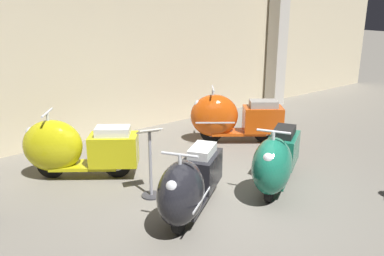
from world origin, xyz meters
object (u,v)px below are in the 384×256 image
Objects in this scene: scooter_3 at (229,118)px; info_stanchion at (151,168)px; scooter_0 at (72,148)px; scooter_2 at (276,161)px; scooter_1 at (188,186)px.

scooter_3 is 2.68m from info_stanchion.
scooter_0 reaches higher than info_stanchion.
scooter_3 is at bearing -145.27° from scooter_2.
scooter_0 is 3.09m from scooter_3.
info_stanchion is at bearing 60.03° from scooter_3.
scooter_1 is 0.94× the size of scooter_3.
scooter_1 is at bearing -86.59° from info_stanchion.
scooter_0 is 1.00× the size of scooter_3.
scooter_1 is at bearing 143.18° from scooter_0.
scooter_1 is at bearing 74.72° from scooter_3.
scooter_3 is (0.90, 2.02, 0.03)m from scooter_2.
scooter_0 is at bearing -76.97° from scooter_2.
scooter_0 is at bearing 32.05° from scooter_3.
scooter_2 is 1.62× the size of info_stanchion.
scooter_2 is at bearing -31.24° from info_stanchion.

